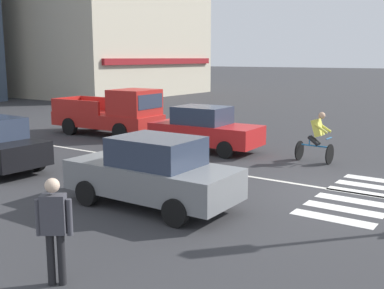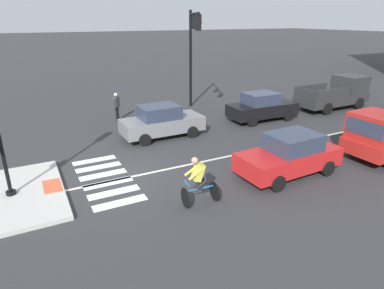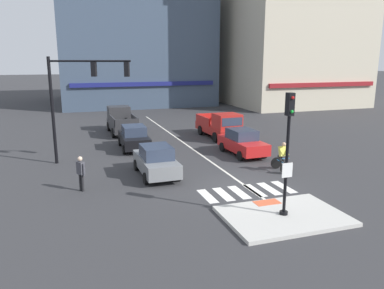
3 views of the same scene
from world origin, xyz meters
The scene contains 17 objects.
ground_plane centered at (0.00, 0.00, 0.00)m, with size 300.00×300.00×0.00m, color #333335.
traffic_island centered at (0.00, -3.70, 0.07)m, with size 4.65×3.27×0.15m, color beige.
tactile_pad_front centered at (0.00, -2.41, 0.15)m, with size 1.10×0.60×0.01m, color #DB5B38.
crosswalk_stripe_a centered at (-1.97, -0.54, 0.00)m, with size 0.44×1.80×0.01m, color silver.
crosswalk_stripe_b centered at (-1.18, -0.54, 0.00)m, with size 0.44×1.80×0.01m, color silver.
crosswalk_stripe_c centered at (-0.39, -0.54, 0.00)m, with size 0.44×1.80×0.01m, color silver.
crosswalk_stripe_d centered at (0.39, -0.54, 0.00)m, with size 0.44×1.80×0.01m, color silver.
crosswalk_stripe_e centered at (1.18, -0.54, 0.00)m, with size 0.44×1.80×0.01m, color silver.
crosswalk_stripe_f centered at (1.97, -0.54, 0.00)m, with size 0.44×1.80×0.01m, color silver.
lane_centre_line centered at (0.28, 10.00, 0.00)m, with size 0.14×28.00×0.01m, color silver.
traffic_light_mast centered at (-7.12, 6.86, 4.30)m, with size 4.43×1.93×6.18m.
car_red_eastbound_mid centered at (2.84, 5.85, 0.81)m, with size 1.97×4.16×1.64m.
car_grey_westbound_near centered at (-3.45, 3.19, 0.81)m, with size 1.87×4.12×1.64m.
car_black_westbound_far centered at (-3.52, 9.58, 0.81)m, with size 1.92×4.14×1.64m.
pickup_truck_charcoal_westbound_distant centered at (-3.52, 15.84, 0.98)m, with size 2.12×5.13×2.08m.
cyclist centered at (3.21, 1.71, 0.87)m, with size 0.71×1.12×1.68m.
pedestrian_at_curb_left centered at (-7.31, 1.96, 0.98)m, with size 0.39×0.47×1.67m.
Camera 2 is at (11.55, -2.83, 5.68)m, focal length 31.21 mm.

